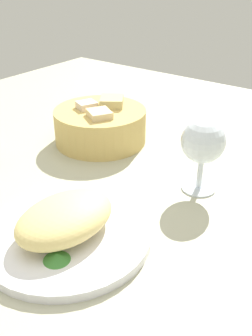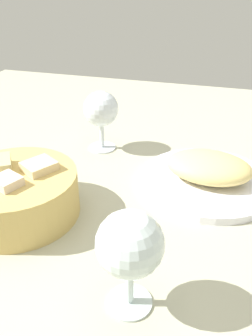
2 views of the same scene
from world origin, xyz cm
name	(u,v)px [view 2 (image 2 of 2)]	position (x,y,z in cm)	size (l,w,h in cm)	color
ground_plane	(119,192)	(0.00, 0.00, -1.00)	(140.00, 140.00, 2.00)	#AEAC91
plate	(207,181)	(-15.63, -5.65, 0.70)	(24.88, 24.88, 1.40)	white
omelette	(209,167)	(-15.63, -5.65, 3.81)	(15.74, 11.04, 4.82)	#E9D07D
lettuce_garnish	(236,171)	(-20.74, -8.92, 1.93)	(3.70, 3.70, 1.06)	#398033
bread_basket	(17,193)	(13.55, 12.25, 3.98)	(19.94, 19.94, 9.30)	tan
wine_glass_near	(101,111)	(8.57, -14.61, 8.87)	(7.63, 7.63, 13.18)	silver
wine_glass_far	(130,247)	(-9.05, 24.60, 9.08)	(7.77, 7.77, 13.38)	silver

